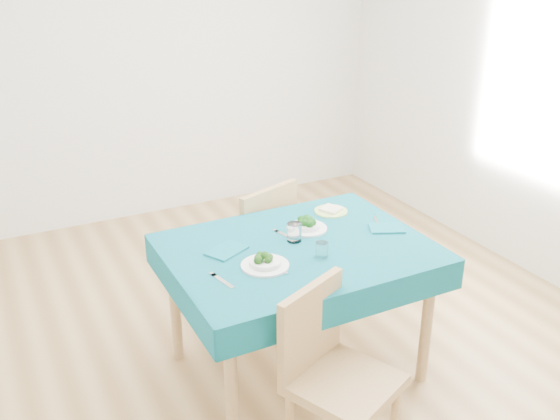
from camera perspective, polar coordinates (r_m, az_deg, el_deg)
name	(u,v)px	position (r m, az deg, el deg)	size (l,w,h in m)	color
room_shell	(280,122)	(3.26, 0.00, 8.07)	(4.02, 4.52, 2.73)	olive
table	(297,309)	(3.41, 1.60, -9.08)	(1.33, 1.01, 0.76)	#084F5D
chair_near	(345,365)	(2.78, 6.00, -13.95)	(0.42, 0.46, 1.05)	#A17B4B
chair_far	(246,222)	(3.97, -3.11, -1.08)	(0.45, 0.50, 1.14)	#A17B4B
bowl_near	(265,260)	(3.01, -1.38, -4.59)	(0.23, 0.23, 0.07)	white
bowl_far	(307,224)	(3.40, 2.47, -1.26)	(0.22, 0.22, 0.07)	white
fork_near	(223,281)	(2.91, -5.27, -6.47)	(0.02, 0.17, 0.00)	silver
knife_near	(278,265)	(3.04, -0.22, -5.02)	(0.02, 0.21, 0.00)	silver
fork_far	(285,235)	(3.34, 0.44, -2.32)	(0.02, 0.16, 0.00)	silver
knife_far	(378,223)	(3.52, 8.91, -1.20)	(0.02, 0.21, 0.00)	silver
napkin_near	(226,251)	(3.18, -4.92, -3.72)	(0.20, 0.14, 0.01)	#0C5967
napkin_far	(387,228)	(3.46, 9.73, -1.65)	(0.18, 0.13, 0.01)	#0C5967
tumbler_center	(294,232)	(3.26, 1.31, -2.05)	(0.08, 0.08, 0.10)	white
tumbler_side	(322,250)	(3.10, 3.83, -3.67)	(0.06, 0.06, 0.08)	white
side_plate	(331,211)	(3.64, 4.68, -0.11)	(0.19, 0.19, 0.01)	#BBE06D
bread_slice	(331,209)	(3.63, 4.69, 0.08)	(0.11, 0.11, 0.02)	beige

